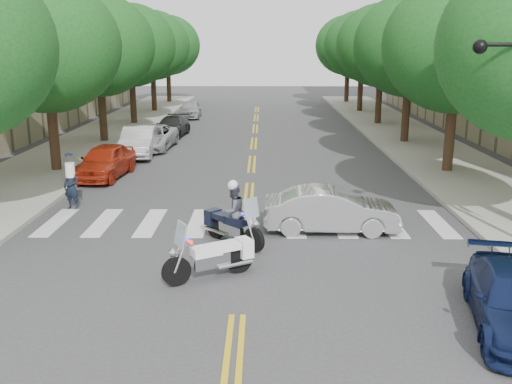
{
  "coord_description": "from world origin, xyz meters",
  "views": [
    {
      "loc": [
        0.53,
        -11.1,
        5.59
      ],
      "look_at": [
        0.33,
        5.5,
        1.3
      ],
      "focal_mm": 40.0,
      "sensor_mm": 36.0,
      "label": 1
    }
  ],
  "objects_px": {
    "motorcycle_police": "(232,216)",
    "motorcycle_parked": "(216,256)",
    "officer_standing": "(71,187)",
    "convertible": "(331,210)"
  },
  "relations": [
    {
      "from": "motorcycle_police",
      "to": "motorcycle_parked",
      "type": "distance_m",
      "value": 2.49
    },
    {
      "from": "officer_standing",
      "to": "convertible",
      "type": "distance_m",
      "value": 9.1
    },
    {
      "from": "motorcycle_police",
      "to": "convertible",
      "type": "xyz_separation_m",
      "value": [
        2.98,
        1.17,
        -0.17
      ]
    },
    {
      "from": "motorcycle_parked",
      "to": "convertible",
      "type": "bearing_deg",
      "value": -72.14
    },
    {
      "from": "convertible",
      "to": "motorcycle_police",
      "type": "bearing_deg",
      "value": 112.76
    },
    {
      "from": "officer_standing",
      "to": "motorcycle_police",
      "type": "bearing_deg",
      "value": -16.31
    },
    {
      "from": "motorcycle_police",
      "to": "officer_standing",
      "type": "height_order",
      "value": "motorcycle_police"
    },
    {
      "from": "convertible",
      "to": "motorcycle_parked",
      "type": "bearing_deg",
      "value": 139.59
    },
    {
      "from": "motorcycle_parked",
      "to": "officer_standing",
      "type": "bearing_deg",
      "value": 12.33
    },
    {
      "from": "motorcycle_police",
      "to": "officer_standing",
      "type": "relative_size",
      "value": 1.2
    }
  ]
}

